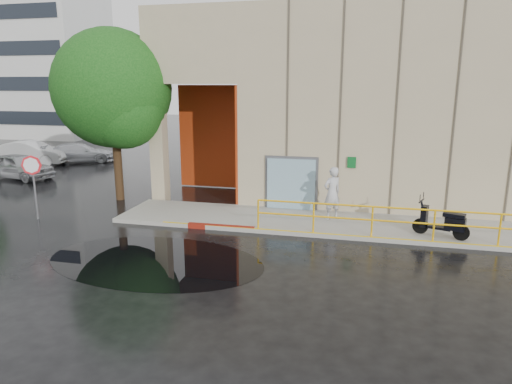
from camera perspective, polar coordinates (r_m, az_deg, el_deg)
ground at (r=12.88m, az=-0.72°, el=-9.51°), size 120.00×120.00×0.00m
sidewalk at (r=16.79m, az=16.53°, el=-4.27°), size 20.00×3.00×0.15m
building at (r=22.62m, az=19.22°, el=10.63°), size 20.00×10.17×8.00m
guardrail at (r=15.35m, az=17.86°, el=-3.67°), size 9.56×0.06×1.03m
distant_building at (r=50.18m, az=-25.70°, el=14.98°), size 12.00×8.08×15.00m
person at (r=16.89m, az=9.49°, el=-0.12°), size 0.84×0.81×1.94m
scooter at (r=15.87m, az=22.29°, el=-2.52°), size 1.81×1.13×1.37m
stop_sign at (r=18.82m, az=-26.16°, el=2.17°), size 0.71×0.26×2.45m
red_curb at (r=16.12m, az=-4.40°, el=-4.43°), size 2.40×0.22×0.18m
puddle at (r=13.69m, az=-12.51°, el=-8.40°), size 6.68×4.32×0.01m
car_a at (r=27.68m, az=-27.47°, el=2.88°), size 4.23×2.36×1.36m
car_b at (r=32.14m, az=-26.34°, el=4.40°), size 4.81×2.47×1.51m
car_c at (r=31.81m, az=-21.19°, el=4.58°), size 4.66×3.60×1.26m
tree_near at (r=20.41m, az=-17.19°, el=11.70°), size 4.97×4.97×7.30m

